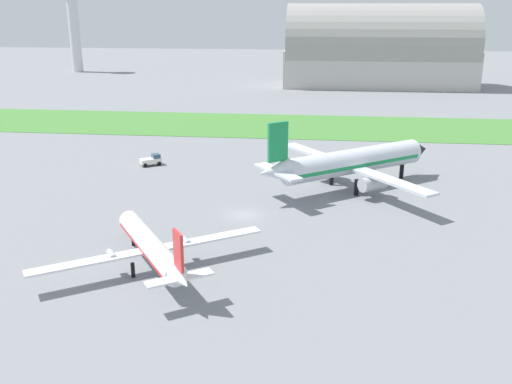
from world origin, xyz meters
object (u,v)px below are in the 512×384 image
pushback_tug_near_gate (152,160)px  airplane_midfield_jet (350,162)px  airplane_foreground_turboprop (151,246)px  control_tower (73,19)px

pushback_tug_near_gate → airplane_midfield_jet: bearing=-50.4°
airplane_midfield_jet → airplane_foreground_turboprop: bearing=-162.7°
airplane_midfield_jet → control_tower: control_tower is taller
airplane_midfield_jet → pushback_tug_near_gate: (-34.18, 9.84, -3.33)m
airplane_foreground_turboprop → pushback_tug_near_gate: 42.79m
airplane_foreground_turboprop → control_tower: 201.90m
airplane_midfield_jet → pushback_tug_near_gate: size_ratio=7.09×
airplane_foreground_turboprop → pushback_tug_near_gate: (-12.10, 41.00, -1.88)m
airplane_midfield_jet → pushback_tug_near_gate: bearing=126.5°
pushback_tug_near_gate → control_tower: control_tower is taller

